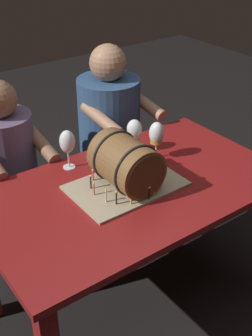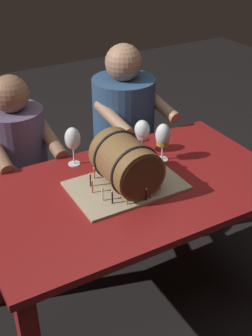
# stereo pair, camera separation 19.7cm
# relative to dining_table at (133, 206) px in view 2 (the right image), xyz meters

# --- Properties ---
(ground_plane) EXTENTS (8.00, 8.00, 0.00)m
(ground_plane) POSITION_rel_dining_table_xyz_m (0.00, 0.00, -0.63)
(ground_plane) COLOR black
(dining_table) EXTENTS (1.41, 0.82, 0.75)m
(dining_table) POSITION_rel_dining_table_xyz_m (0.00, 0.00, 0.00)
(dining_table) COLOR maroon
(dining_table) RESTS_ON ground
(barrel_cake) EXTENTS (0.51, 0.34, 0.25)m
(barrel_cake) POSITION_rel_dining_table_xyz_m (-0.03, 0.01, 0.23)
(barrel_cake) COLOR tan
(barrel_cake) RESTS_ON dining_table
(wine_glass_rose) EXTENTS (0.08, 0.08, 0.18)m
(wine_glass_rose) POSITION_rel_dining_table_xyz_m (0.21, 0.26, 0.23)
(wine_glass_rose) COLOR white
(wine_glass_rose) RESTS_ON dining_table
(wine_glass_amber) EXTENTS (0.08, 0.08, 0.20)m
(wine_glass_amber) POSITION_rel_dining_table_xyz_m (0.25, 0.14, 0.24)
(wine_glass_amber) COLOR white
(wine_glass_amber) RESTS_ON dining_table
(wine_glass_empty) EXTENTS (0.08, 0.08, 0.20)m
(wine_glass_empty) POSITION_rel_dining_table_xyz_m (-0.16, 0.32, 0.25)
(wine_glass_empty) COLOR white
(wine_glass_empty) RESTS_ON dining_table
(person_seated_left) EXTENTS (0.36, 0.45, 1.13)m
(person_seated_left) POSITION_rel_dining_table_xyz_m (-0.33, 0.68, -0.13)
(person_seated_left) COLOR #372D40
(person_seated_left) RESTS_ON ground
(person_seated_right) EXTENTS (0.44, 0.52, 1.19)m
(person_seated_right) POSITION_rel_dining_table_xyz_m (0.33, 0.68, -0.06)
(person_seated_right) COLOR #1B2D46
(person_seated_right) RESTS_ON ground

